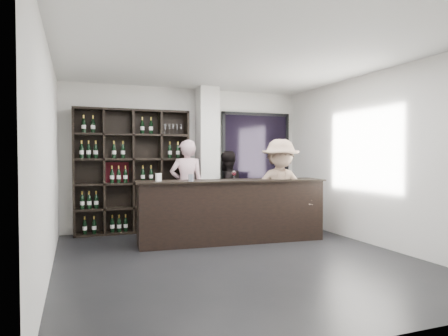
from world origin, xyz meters
name	(u,v)px	position (x,y,z in m)	size (l,w,h in m)	color
floor	(237,259)	(0.00, 0.00, -0.01)	(5.00, 5.50, 0.01)	black
wine_shelf	(133,171)	(-1.15, 2.57, 1.20)	(2.20, 0.35, 2.40)	black
structural_column	(207,158)	(0.35, 2.47, 1.45)	(0.40, 0.40, 2.90)	silver
glass_panel	(256,160)	(1.55, 2.69, 1.40)	(1.60, 0.08, 2.10)	black
tasting_counter	(232,211)	(0.35, 1.10, 0.54)	(3.29, 0.68, 1.08)	black
taster_pink	(187,186)	(-0.15, 2.25, 0.91)	(0.66, 0.43, 1.81)	beige
taster_black	(226,190)	(0.74, 2.40, 0.80)	(0.78, 0.61, 1.60)	black
customer	(281,190)	(1.22, 0.94, 0.90)	(1.16, 0.67, 1.79)	tan
wine_glass	(234,175)	(0.37, 1.05, 1.18)	(0.08, 0.08, 0.19)	white
spit_cup	(191,178)	(-0.42, 0.98, 1.14)	(0.09, 0.09, 0.11)	#A5B2C8
napkin_stack	(286,178)	(1.41, 1.08, 1.09)	(0.12, 0.12, 0.02)	white
card_stand	(159,177)	(-0.92, 1.15, 1.15)	(0.09, 0.04, 0.13)	white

